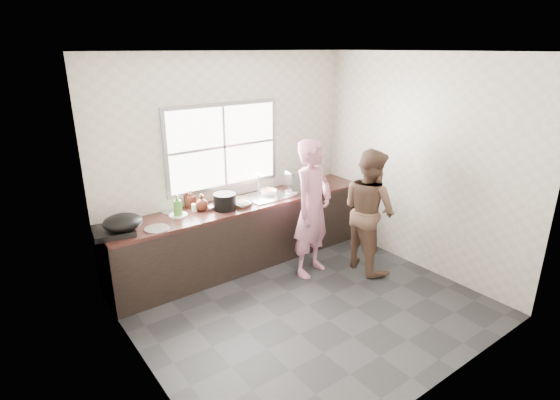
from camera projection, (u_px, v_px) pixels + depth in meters
floor at (307, 306)px, 4.90m from camera, size 3.60×3.20×0.01m
ceiling at (313, 51)px, 4.00m from camera, size 3.60×3.20×0.01m
wall_back at (230, 160)px, 5.67m from camera, size 3.60×0.01×2.70m
wall_left at (135, 234)px, 3.44m from camera, size 0.01×3.20×2.70m
wall_right at (420, 164)px, 5.47m from camera, size 0.01×3.20×2.70m
wall_front at (450, 245)px, 3.24m from camera, size 3.60×0.01×2.70m
cabinet at (245, 234)px, 5.74m from camera, size 3.60×0.62×0.82m
countertop at (244, 204)px, 5.60m from camera, size 3.60×0.64×0.04m
sink at (266, 197)px, 5.79m from camera, size 0.55×0.45×0.02m
faucet at (258, 183)px, 5.89m from camera, size 0.02×0.02×0.30m
window_frame at (223, 146)px, 5.53m from camera, size 1.60×0.05×1.10m
window_glazing at (224, 147)px, 5.52m from camera, size 1.50×0.01×1.00m
woman at (312, 213)px, 5.38m from camera, size 0.67×0.53×1.61m
person_side at (369, 210)px, 5.51m from camera, size 0.68×0.83×1.58m
cutting_board at (237, 202)px, 5.53m from camera, size 0.45×0.45×0.04m
cleaver at (213, 206)px, 5.35m from camera, size 0.22×0.16×0.01m
bowl_mince at (242, 204)px, 5.44m from camera, size 0.24×0.24×0.05m
bowl_crabs at (268, 193)px, 5.86m from camera, size 0.22×0.22×0.06m
bowl_held at (292, 193)px, 5.85m from camera, size 0.29×0.29×0.07m
black_pot at (225, 202)px, 5.32m from camera, size 0.34×0.34×0.20m
plate_food at (178, 215)px, 5.14m from camera, size 0.23×0.23×0.02m
bottle_green at (178, 205)px, 5.08m from camera, size 0.12×0.12×0.27m
bottle_brown_tall at (190, 200)px, 5.37m from camera, size 0.11×0.11×0.21m
bottle_brown_short at (202, 203)px, 5.28m from camera, size 0.18×0.18×0.19m
glass_jar at (194, 208)px, 5.27m from camera, size 0.08×0.08×0.09m
burner at (113, 231)px, 4.64m from camera, size 0.47×0.47×0.06m
wok at (123, 222)px, 4.60m from camera, size 0.52×0.52×0.15m
dish_rack at (301, 181)px, 5.95m from camera, size 0.47×0.38×0.31m
pot_lid_left at (157, 229)px, 4.76m from camera, size 0.29×0.29×0.01m
pot_lid_right at (172, 211)px, 5.27m from camera, size 0.26×0.26×0.01m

